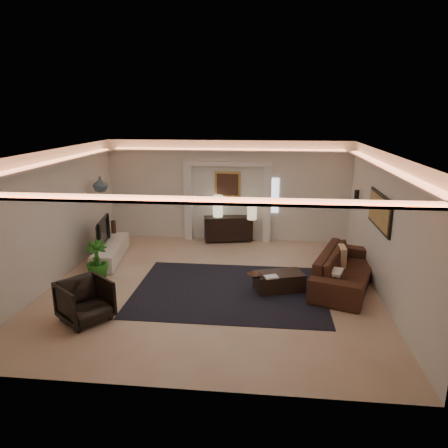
# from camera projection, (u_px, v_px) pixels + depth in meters

# --- Properties ---
(floor) EXTENTS (7.00, 7.00, 0.00)m
(floor) POSITION_uv_depth(u_px,v_px,m) (212.00, 286.00, 9.08)
(floor) COLOR #C4AC8E
(floor) RESTS_ON ground
(ceiling) EXTENTS (7.00, 7.00, 0.00)m
(ceiling) POSITION_uv_depth(u_px,v_px,m) (211.00, 152.00, 8.32)
(ceiling) COLOR white
(ceiling) RESTS_ON ground
(wall_back) EXTENTS (7.00, 0.00, 7.00)m
(wall_back) POSITION_uv_depth(u_px,v_px,m) (228.00, 191.00, 12.06)
(wall_back) COLOR silver
(wall_back) RESTS_ON ground
(wall_front) EXTENTS (7.00, 0.00, 7.00)m
(wall_front) POSITION_uv_depth(u_px,v_px,m) (175.00, 292.00, 5.34)
(wall_front) COLOR silver
(wall_front) RESTS_ON ground
(wall_left) EXTENTS (0.00, 7.00, 7.00)m
(wall_left) POSITION_uv_depth(u_px,v_px,m) (52.00, 218.00, 9.06)
(wall_left) COLOR silver
(wall_left) RESTS_ON ground
(wall_right) EXTENTS (0.00, 7.00, 7.00)m
(wall_right) POSITION_uv_depth(u_px,v_px,m) (384.00, 227.00, 8.35)
(wall_right) COLOR silver
(wall_right) RESTS_ON ground
(cove_soffit) EXTENTS (7.00, 7.00, 0.04)m
(cove_soffit) POSITION_uv_depth(u_px,v_px,m) (211.00, 166.00, 8.39)
(cove_soffit) COLOR silver
(cove_soffit) RESTS_ON ceiling
(daylight_slit) EXTENTS (0.25, 0.03, 1.00)m
(daylight_slit) POSITION_uv_depth(u_px,v_px,m) (274.00, 196.00, 11.93)
(daylight_slit) COLOR white
(daylight_slit) RESTS_ON wall_back
(area_rug) EXTENTS (4.00, 3.00, 0.01)m
(area_rug) POSITION_uv_depth(u_px,v_px,m) (229.00, 290.00, 8.85)
(area_rug) COLOR black
(area_rug) RESTS_ON ground
(pilaster_left) EXTENTS (0.22, 0.20, 2.20)m
(pilaster_left) POSITION_uv_depth(u_px,v_px,m) (188.00, 203.00, 12.17)
(pilaster_left) COLOR silver
(pilaster_left) RESTS_ON ground
(pilaster_right) EXTENTS (0.22, 0.20, 2.20)m
(pilaster_right) POSITION_uv_depth(u_px,v_px,m) (267.00, 204.00, 11.94)
(pilaster_right) COLOR silver
(pilaster_right) RESTS_ON ground
(alcove_header) EXTENTS (2.52, 0.20, 0.12)m
(alcove_header) POSITION_uv_depth(u_px,v_px,m) (227.00, 164.00, 11.75)
(alcove_header) COLOR silver
(alcove_header) RESTS_ON wall_back
(painting_frame) EXTENTS (0.74, 0.04, 0.74)m
(painting_frame) POSITION_uv_depth(u_px,v_px,m) (228.00, 184.00, 11.98)
(painting_frame) COLOR tan
(painting_frame) RESTS_ON wall_back
(painting_canvas) EXTENTS (0.62, 0.02, 0.62)m
(painting_canvas) POSITION_uv_depth(u_px,v_px,m) (228.00, 185.00, 11.95)
(painting_canvas) COLOR #4C2D1E
(painting_canvas) RESTS_ON wall_back
(art_panel_frame) EXTENTS (0.04, 1.64, 0.74)m
(art_panel_frame) POSITION_uv_depth(u_px,v_px,m) (380.00, 211.00, 8.57)
(art_panel_frame) COLOR black
(art_panel_frame) RESTS_ON wall_right
(art_panel_gold) EXTENTS (0.02, 1.50, 0.62)m
(art_panel_gold) POSITION_uv_depth(u_px,v_px,m) (379.00, 211.00, 8.57)
(art_panel_gold) COLOR tan
(art_panel_gold) RESTS_ON wall_right
(wall_sconce) EXTENTS (0.12, 0.12, 0.22)m
(wall_sconce) POSITION_uv_depth(u_px,v_px,m) (357.00, 194.00, 10.41)
(wall_sconce) COLOR black
(wall_sconce) RESTS_ON wall_right
(wall_niche) EXTENTS (0.10, 0.55, 0.04)m
(wall_niche) POSITION_uv_depth(u_px,v_px,m) (82.00, 196.00, 10.34)
(wall_niche) COLOR silver
(wall_niche) RESTS_ON wall_left
(console) EXTENTS (1.44, 0.71, 0.69)m
(console) POSITION_uv_depth(u_px,v_px,m) (228.00, 228.00, 12.09)
(console) COLOR black
(console) RESTS_ON ground
(lamp_left) EXTENTS (0.30, 0.30, 0.62)m
(lamp_left) POSITION_uv_depth(u_px,v_px,m) (218.00, 205.00, 11.94)
(lamp_left) COLOR #FFF5CA
(lamp_left) RESTS_ON console
(lamp_right) EXTENTS (0.28, 0.28, 0.59)m
(lamp_right) POSITION_uv_depth(u_px,v_px,m) (252.00, 207.00, 11.63)
(lamp_right) COLOR beige
(lamp_right) RESTS_ON console
(media_ledge) EXTENTS (0.83, 2.19, 0.40)m
(media_ledge) POSITION_uv_depth(u_px,v_px,m) (111.00, 252.00, 10.62)
(media_ledge) COLOR silver
(media_ledge) RESTS_ON ground
(tv) EXTENTS (1.17, 0.34, 0.67)m
(tv) POSITION_uv_depth(u_px,v_px,m) (99.00, 230.00, 10.49)
(tv) COLOR black
(tv) RESTS_ON media_ledge
(figurine) EXTENTS (0.16, 0.16, 0.35)m
(figurine) POSITION_uv_depth(u_px,v_px,m) (113.00, 225.00, 11.48)
(figurine) COLOR #3A221A
(figurine) RESTS_ON media_ledge
(ginger_jar) EXTENTS (0.39, 0.39, 0.40)m
(ginger_jar) POSITION_uv_depth(u_px,v_px,m) (100.00, 184.00, 10.72)
(ginger_jar) COLOR #3A4750
(ginger_jar) RESTS_ON wall_niche
(plant) EXTENTS (0.59, 0.59, 0.89)m
(plant) POSITION_uv_depth(u_px,v_px,m) (97.00, 260.00, 9.39)
(plant) COLOR #1E5A15
(plant) RESTS_ON ground
(sofa) EXTENTS (2.81, 1.83, 0.77)m
(sofa) POSITION_uv_depth(u_px,v_px,m) (345.00, 269.00, 9.02)
(sofa) COLOR brown
(sofa) RESTS_ON ground
(throw_blanket) EXTENTS (0.64, 0.58, 0.06)m
(throw_blanket) POSITION_uv_depth(u_px,v_px,m) (329.00, 271.00, 8.47)
(throw_blanket) COLOR white
(throw_blanket) RESTS_ON sofa
(throw_pillow) EXTENTS (0.14, 0.45, 0.45)m
(throw_pillow) POSITION_uv_depth(u_px,v_px,m) (342.00, 256.00, 9.32)
(throw_pillow) COLOR tan
(throw_pillow) RESTS_ON sofa
(coffee_table) EXTENTS (1.12, 0.83, 0.37)m
(coffee_table) POSITION_uv_depth(u_px,v_px,m) (279.00, 281.00, 8.82)
(coffee_table) COLOR black
(coffee_table) RESTS_ON ground
(bowl) EXTENTS (0.39, 0.39, 0.07)m
(bowl) POSITION_uv_depth(u_px,v_px,m) (255.00, 275.00, 8.55)
(bowl) COLOR #3E291C
(bowl) RESTS_ON coffee_table
(magazine) EXTENTS (0.33, 0.29, 0.03)m
(magazine) POSITION_uv_depth(u_px,v_px,m) (271.00, 276.00, 8.52)
(magazine) COLOR white
(magazine) RESTS_ON coffee_table
(armchair) EXTENTS (1.16, 1.16, 0.76)m
(armchair) POSITION_uv_depth(u_px,v_px,m) (85.00, 301.00, 7.51)
(armchair) COLOR black
(armchair) RESTS_ON ground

